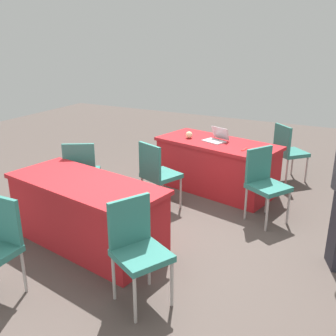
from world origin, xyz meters
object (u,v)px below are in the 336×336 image
object	(u,v)px
chair_aisle	(265,180)
scissors_red	(245,149)
yarn_ball	(189,135)
chair_back_row	(157,172)
chair_by_pillar	(137,245)
laptop_silver	(216,139)
chair_near_front	(82,170)
table_mid_left	(87,213)
table_foreground	(217,166)
chair_tucked_right	(288,149)

from	to	relation	value
chair_aisle	scissors_red	world-z (taller)	chair_aisle
yarn_ball	chair_back_row	bearing A→B (deg)	90.71
chair_by_pillar	scissors_red	world-z (taller)	chair_by_pillar
laptop_silver	chair_near_front	bearing A→B (deg)	68.58
scissors_red	table_mid_left	bearing A→B (deg)	-25.10
chair_aisle	scissors_red	distance (m)	0.69
table_mid_left	scissors_red	xyz separation A→B (m)	(-1.21, -2.04, 0.39)
table_mid_left	chair_by_pillar	size ratio (longest dim) A/B	2.06
chair_by_pillar	yarn_ball	distance (m)	2.95
yarn_ball	chair_aisle	bearing A→B (deg)	153.42
table_foreground	scissors_red	world-z (taller)	scissors_red
chair_near_front	chair_back_row	xyz separation A→B (m)	(-0.94, -0.44, -0.01)
table_mid_left	chair_back_row	bearing A→B (deg)	-102.57
laptop_silver	chair_by_pillar	bearing A→B (deg)	117.54
chair_aisle	scissors_red	xyz separation A→B (m)	(0.43, -0.49, 0.23)
laptop_silver	scissors_red	distance (m)	0.57
chair_back_row	yarn_ball	bearing A→B (deg)	111.56
table_mid_left	scissors_red	distance (m)	2.41
table_foreground	scissors_red	size ratio (longest dim) A/B	11.01
chair_tucked_right	chair_by_pillar	bearing A→B (deg)	-54.76
chair_back_row	scissors_red	world-z (taller)	chair_back_row
table_foreground	chair_tucked_right	size ratio (longest dim) A/B	2.10
chair_tucked_right	chair_back_row	size ratio (longest dim) A/B	0.98
table_mid_left	chair_by_pillar	world-z (taller)	chair_by_pillar
table_mid_left	chair_back_row	xyz separation A→B (m)	(-0.26, -1.19, 0.17)
chair_back_row	laptop_silver	distance (m)	1.19
chair_back_row	scissors_red	distance (m)	1.29
chair_by_pillar	scissors_red	distance (m)	2.64
chair_aisle	yarn_ball	bearing A→B (deg)	-85.78
table_foreground	chair_near_front	xyz separation A→B (m)	(1.40, 1.51, 0.17)
chair_tucked_right	chair_by_pillar	distance (m)	3.80
yarn_ball	laptop_silver	bearing A→B (deg)	-177.26
chair_aisle	laptop_silver	xyz separation A→B (m)	(0.95, -0.72, 0.27)
laptop_silver	scissors_red	xyz separation A→B (m)	(-0.52, 0.23, -0.04)
chair_aisle	yarn_ball	xyz separation A→B (m)	(1.39, -0.70, 0.28)
table_foreground	scissors_red	bearing A→B (deg)	156.26
table_foreground	chair_back_row	size ratio (longest dim) A/B	2.05
table_mid_left	chair_near_front	bearing A→B (deg)	-47.89
chair_back_row	yarn_ball	size ratio (longest dim) A/B	9.07
table_foreground	yarn_ball	world-z (taller)	yarn_ball
chair_near_front	scissors_red	size ratio (longest dim) A/B	5.41
chair_tucked_right	laptop_silver	world-z (taller)	laptop_silver
chair_near_front	laptop_silver	distance (m)	2.06
chair_tucked_right	laptop_silver	size ratio (longest dim) A/B	2.37
chair_by_pillar	laptop_silver	size ratio (longest dim) A/B	2.43
table_foreground	laptop_silver	size ratio (longest dim) A/B	4.97
laptop_silver	scissors_red	world-z (taller)	laptop_silver
chair_aisle	scissors_red	bearing A→B (deg)	-107.85
chair_by_pillar	table_foreground	bearing A→B (deg)	-146.24
chair_near_front	laptop_silver	size ratio (longest dim) A/B	2.44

